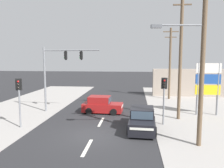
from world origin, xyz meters
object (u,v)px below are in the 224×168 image
Objects in this scene: utility_pole_foreground_right at (200,57)px; sedan_oncoming_mid at (142,120)px; traffic_signal_mast at (58,68)px; pedestal_signal_left_kerb at (19,95)px; utility_pole_midground_right at (181,54)px; pedestal_signal_right_kerb at (164,93)px; hatchback_oncoming_near at (102,105)px; shopping_plaza_sign at (208,82)px; utility_pole_background_right at (170,62)px.

utility_pole_foreground_right reaches higher than sedan_oncoming_mid.
traffic_signal_mast reaches higher than pedestal_signal_left_kerb.
pedestal_signal_right_kerb is at bearing -130.08° from utility_pole_midground_right.
pedestal_signal_right_kerb reaches higher than hatchback_oncoming_near.
hatchback_oncoming_near is at bearing -179.28° from shopping_plaza_sign.
utility_pole_foreground_right is at bearing -40.55° from sedan_oncoming_mid.
utility_pole_midground_right is (0.06, 5.58, 0.32)m from utility_pole_foreground_right.
sedan_oncoming_mid is at bearing 139.45° from utility_pole_foreground_right.
sedan_oncoming_mid is (-3.67, -12.14, -3.83)m from utility_pole_background_right.
traffic_signal_mast is at bearing -145.32° from utility_pole_background_right.
shopping_plaza_sign is at bearing 38.20° from pedestal_signal_right_kerb.
traffic_signal_mast reaches higher than shopping_plaza_sign.
hatchback_oncoming_near is (-5.16, 3.14, -1.71)m from pedestal_signal_right_kerb.
traffic_signal_mast is 5.28m from pedestal_signal_left_kerb.
hatchback_oncoming_near is (4.04, 0.08, -3.44)m from traffic_signal_mast.
shopping_plaza_sign reaches higher than pedestal_signal_right_kerb.
pedestal_signal_right_kerb is (9.21, -3.06, -1.73)m from traffic_signal_mast.
utility_pole_foreground_right is at bearing -10.04° from pedestal_signal_left_kerb.
utility_pole_background_right is 13.68m from traffic_signal_mast.
pedestal_signal_left_kerb is 15.35m from shopping_plaza_sign.
traffic_signal_mast reaches higher than pedestal_signal_right_kerb.
pedestal_signal_left_kerb is (-10.33, -1.81, 0.00)m from pedestal_signal_right_kerb.
utility_pole_background_right is 1.87× the size of shopping_plaza_sign.
utility_pole_midground_right is at bearing -12.31° from hatchback_oncoming_near.
traffic_signal_mast is at bearing -179.14° from shopping_plaza_sign.
utility_pole_foreground_right is 5.87m from sedan_oncoming_mid.
shopping_plaza_sign is at bearing 38.32° from sedan_oncoming_mid.
pedestal_signal_left_kerb is at bearing -136.25° from hatchback_oncoming_near.
traffic_signal_mast is 1.39× the size of sedan_oncoming_mid.
hatchback_oncoming_near is (-3.53, 4.45, -0.00)m from sedan_oncoming_mid.
pedestal_signal_left_kerb reaches higher than sedan_oncoming_mid.
utility_pole_midground_right is 8.20m from hatchback_oncoming_near.
utility_pole_foreground_right is at bearing -92.59° from utility_pole_background_right.
shopping_plaza_sign is at bearing 29.87° from utility_pole_midground_right.
hatchback_oncoming_near is at bearing 1.19° from traffic_signal_mast.
sedan_oncoming_mid is (-5.78, -4.57, -2.28)m from shopping_plaza_sign.
shopping_plaza_sign reaches higher than pedestal_signal_left_kerb.
hatchback_oncoming_near is (-7.20, -7.70, -3.83)m from utility_pole_background_right.
utility_pole_foreground_right is 12.17m from pedestal_signal_left_kerb.
utility_pole_background_right is 11.21m from hatchback_oncoming_near.
shopping_plaza_sign is 7.71m from sedan_oncoming_mid.
sedan_oncoming_mid is at bearing -141.38° from pedestal_signal_right_kerb.
utility_pole_midground_right is 1.70× the size of traffic_signal_mast.
pedestal_signal_right_kerb reaches higher than sedan_oncoming_mid.
utility_pole_midground_right reaches higher than traffic_signal_mast.
utility_pole_midground_right reaches higher than pedestal_signal_right_kerb.
hatchback_oncoming_near is (-6.60, 1.44, -4.65)m from utility_pole_midground_right.
traffic_signal_mast is (-11.24, -7.78, -0.39)m from utility_pole_background_right.
pedestal_signal_left_kerb is at bearing -103.05° from traffic_signal_mast.
utility_pole_background_right is at bearing 73.18° from sedan_oncoming_mid.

